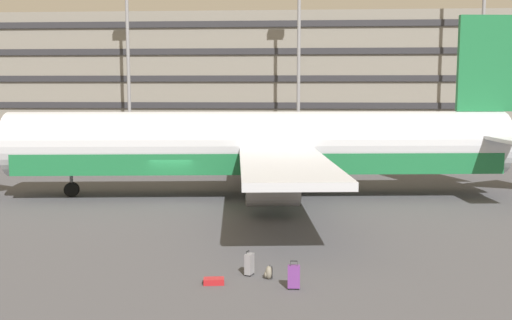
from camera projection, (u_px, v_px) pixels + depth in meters
ground_plane at (174, 200)px, 35.96m from camera, size 600.00×600.00×0.00m
terminal_structure at (240, 79)px, 77.92m from camera, size 157.17×17.94×15.42m
airliner at (265, 146)px, 37.03m from camera, size 36.91×29.73×11.10m
light_mast_center_left at (128, 41)px, 62.94m from camera, size 1.80×0.50×19.80m
light_mast_center_right at (299, 40)px, 61.78m from camera, size 1.80×0.50×19.80m
light_mast_right at (483, 15)px, 60.29m from camera, size 1.80×0.50×24.39m
suitcase_small at (294, 277)px, 20.05m from camera, size 0.41×0.25×1.00m
suitcase_large at (214, 281)px, 20.60m from camera, size 0.77×0.50×0.20m
suitcase_orange at (249, 264)px, 21.52m from camera, size 0.35×0.43×0.89m
backpack_red at (268, 273)px, 21.12m from camera, size 0.31×0.36×0.52m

